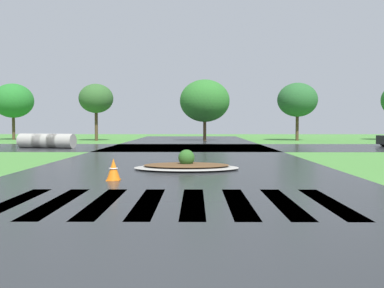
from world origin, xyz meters
name	(u,v)px	position (x,y,z in m)	size (l,w,h in m)	color
asphalt_roadway	(179,174)	(0.00, 10.00, 0.00)	(10.56, 80.00, 0.01)	#232628
asphalt_cross_road	(188,147)	(0.00, 25.25, 0.00)	(90.00, 9.51, 0.01)	#232628
crosswalk_stripes	(170,202)	(0.00, 4.98, 0.00)	(6.75, 3.54, 0.01)	white
median_island	(186,166)	(0.19, 11.42, 0.12)	(3.59, 2.33, 0.68)	#9E9B93
drainage_pipe_stack	(47,141)	(-8.94, 24.43, 0.46)	(3.83, 1.74, 0.92)	#9E9B93
traffic_cone	(113,170)	(-1.77, 8.44, 0.29)	(0.39, 0.39, 0.61)	orange
background_treeline	(217,100)	(2.42, 37.15, 3.65)	(40.35, 6.50, 5.45)	#4C3823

